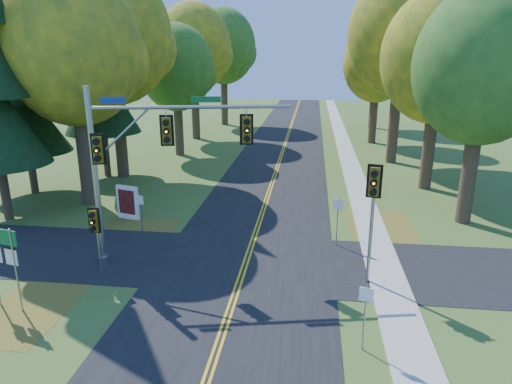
# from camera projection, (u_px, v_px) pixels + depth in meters

# --- Properties ---
(ground) EXTENTS (160.00, 160.00, 0.00)m
(ground) POSITION_uv_depth(u_px,v_px,m) (239.00, 282.00, 19.10)
(ground) COLOR #3E6022
(ground) RESTS_ON ground
(road_main) EXTENTS (8.00, 160.00, 0.02)m
(road_main) POSITION_uv_depth(u_px,v_px,m) (239.00, 282.00, 19.10)
(road_main) COLOR black
(road_main) RESTS_ON ground
(road_cross) EXTENTS (60.00, 6.00, 0.02)m
(road_cross) POSITION_uv_depth(u_px,v_px,m) (246.00, 261.00, 21.00)
(road_cross) COLOR black
(road_cross) RESTS_ON ground
(centerline_left) EXTENTS (0.10, 160.00, 0.01)m
(centerline_left) POSITION_uv_depth(u_px,v_px,m) (237.00, 281.00, 19.10)
(centerline_left) COLOR gold
(centerline_left) RESTS_ON road_main
(centerline_right) EXTENTS (0.10, 160.00, 0.01)m
(centerline_right) POSITION_uv_depth(u_px,v_px,m) (242.00, 282.00, 19.08)
(centerline_right) COLOR gold
(centerline_right) RESTS_ON road_main
(sidewalk_east) EXTENTS (1.60, 160.00, 0.06)m
(sidewalk_east) POSITION_uv_depth(u_px,v_px,m) (391.00, 291.00, 18.36)
(sidewalk_east) COLOR #9E998E
(sidewalk_east) RESTS_ON ground
(leaf_patch_w_near) EXTENTS (4.00, 6.00, 0.00)m
(leaf_patch_w_near) POSITION_uv_depth(u_px,v_px,m) (128.00, 238.00, 23.66)
(leaf_patch_w_near) COLOR brown
(leaf_patch_w_near) RESTS_ON ground
(leaf_patch_e) EXTENTS (3.50, 8.00, 0.00)m
(leaf_patch_e) POSITION_uv_depth(u_px,v_px,m) (385.00, 236.00, 24.00)
(leaf_patch_e) COLOR brown
(leaf_patch_e) RESTS_ON ground
(leaf_patch_w_far) EXTENTS (3.00, 5.00, 0.00)m
(leaf_patch_w_far) POSITION_uv_depth(u_px,v_px,m) (30.00, 308.00, 17.13)
(leaf_patch_w_far) COLOR brown
(leaf_patch_w_far) RESTS_ON ground
(tree_w_a) EXTENTS (8.00, 8.00, 14.15)m
(tree_w_a) POSITION_uv_depth(u_px,v_px,m) (75.00, 48.00, 26.57)
(tree_w_a) COLOR #38281C
(tree_w_a) RESTS_ON ground
(tree_e_a) EXTENTS (7.20, 7.20, 12.73)m
(tree_e_a) POSITION_uv_depth(u_px,v_px,m) (485.00, 67.00, 23.60)
(tree_e_a) COLOR #38281C
(tree_e_a) RESTS_ON ground
(tree_w_b) EXTENTS (8.60, 8.60, 15.38)m
(tree_w_b) POSITION_uv_depth(u_px,v_px,m) (113.00, 37.00, 32.94)
(tree_w_b) COLOR #38281C
(tree_w_b) RESTS_ON ground
(tree_e_b) EXTENTS (7.60, 7.60, 13.33)m
(tree_e_b) POSITION_uv_depth(u_px,v_px,m) (439.00, 58.00, 30.03)
(tree_e_b) COLOR #38281C
(tree_e_b) RESTS_ON ground
(tree_w_c) EXTENTS (6.80, 6.80, 11.91)m
(tree_w_c) POSITION_uv_depth(u_px,v_px,m) (177.00, 68.00, 41.16)
(tree_w_c) COLOR #38281C
(tree_w_c) RESTS_ON ground
(tree_e_c) EXTENTS (8.80, 8.80, 15.79)m
(tree_e_c) POSITION_uv_depth(u_px,v_px,m) (402.00, 35.00, 37.35)
(tree_e_c) COLOR #38281C
(tree_e_c) RESTS_ON ground
(tree_w_d) EXTENTS (8.20, 8.20, 14.56)m
(tree_w_d) POSITION_uv_depth(u_px,v_px,m) (194.00, 48.00, 48.98)
(tree_w_d) COLOR #38281C
(tree_w_d) RESTS_ON ground
(tree_e_d) EXTENTS (7.00, 7.00, 12.32)m
(tree_e_d) POSITION_uv_depth(u_px,v_px,m) (378.00, 64.00, 46.85)
(tree_e_d) COLOR #38281C
(tree_e_d) RESTS_ON ground
(tree_w_e) EXTENTS (8.40, 8.40, 14.97)m
(tree_w_e) POSITION_uv_depth(u_px,v_px,m) (224.00, 47.00, 59.10)
(tree_w_e) COLOR #38281C
(tree_w_e) RESTS_ON ground
(tree_e_e) EXTENTS (7.80, 7.80, 13.74)m
(tree_e_e) POSITION_uv_depth(u_px,v_px,m) (377.00, 54.00, 56.60)
(tree_e_e) COLOR #38281C
(tree_e_e) RESTS_ON ground
(pine_b) EXTENTS (5.60, 5.60, 17.31)m
(pine_b) POSITION_uv_depth(u_px,v_px,m) (18.00, 70.00, 29.06)
(pine_b) COLOR #38281C
(pine_b) RESTS_ON ground
(pine_c) EXTENTS (5.60, 5.60, 20.56)m
(pine_c) POSITION_uv_depth(u_px,v_px,m) (96.00, 46.00, 33.02)
(pine_c) COLOR #38281C
(pine_c) RESTS_ON ground
(traffic_mast) EXTENTS (8.58, 2.29, 7.92)m
(traffic_mast) POSITION_uv_depth(u_px,v_px,m) (144.00, 153.00, 19.54)
(traffic_mast) COLOR gray
(traffic_mast) RESTS_ON ground
(east_signal_pole) EXTENTS (0.59, 0.69, 5.12)m
(east_signal_pole) POSITION_uv_depth(u_px,v_px,m) (373.00, 195.00, 17.81)
(east_signal_pole) COLOR #92959A
(east_signal_pole) RESTS_ON ground
(ped_signal_pole) EXTENTS (0.49, 0.57, 3.12)m
(ped_signal_pole) POSITION_uv_depth(u_px,v_px,m) (95.00, 226.00, 18.95)
(ped_signal_pole) COLOR gray
(ped_signal_pole) RESTS_ON ground
(route_sign_cluster) EXTENTS (1.49, 0.40, 3.26)m
(route_sign_cluster) POSITION_uv_depth(u_px,v_px,m) (2.00, 251.00, 16.54)
(route_sign_cluster) COLOR gray
(route_sign_cluster) RESTS_ON ground
(info_kiosk) EXTENTS (1.42, 0.59, 1.97)m
(info_kiosk) POSITION_uv_depth(u_px,v_px,m) (128.00, 202.00, 26.22)
(info_kiosk) COLOR white
(info_kiosk) RESTS_ON ground
(reg_sign_e_north) EXTENTS (0.48, 0.15, 2.53)m
(reg_sign_e_north) POSITION_uv_depth(u_px,v_px,m) (338.00, 213.00, 22.26)
(reg_sign_e_north) COLOR gray
(reg_sign_e_north) RESTS_ON ground
(reg_sign_e_south) EXTENTS (0.44, 0.13, 2.31)m
(reg_sign_e_south) POSITION_uv_depth(u_px,v_px,m) (365.00, 306.00, 14.28)
(reg_sign_e_south) COLOR gray
(reg_sign_e_south) RESTS_ON ground
(reg_sign_w) EXTENTS (0.42, 0.18, 2.26)m
(reg_sign_w) POSITION_uv_depth(u_px,v_px,m) (141.00, 207.00, 23.63)
(reg_sign_w) COLOR gray
(reg_sign_w) RESTS_ON ground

